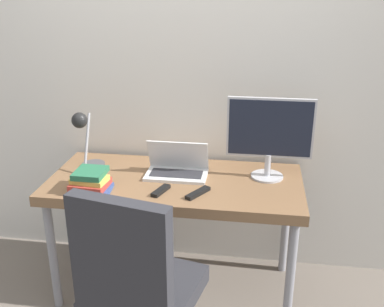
{
  "coord_description": "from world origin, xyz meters",
  "views": [
    {
      "loc": [
        0.45,
        -2.0,
        1.84
      ],
      "look_at": [
        0.1,
        0.3,
        0.93
      ],
      "focal_mm": 42.0,
      "sensor_mm": 36.0,
      "label": 1
    }
  ],
  "objects": [
    {
      "name": "laptop",
      "position": [
        -0.0,
        0.4,
        0.8
      ],
      "size": [
        0.36,
        0.21,
        0.21
      ],
      "color": "silver",
      "rests_on": "desk"
    },
    {
      "name": "desk",
      "position": [
        0.0,
        0.34,
        0.68
      ],
      "size": [
        1.47,
        0.68,
        0.75
      ],
      "color": "brown",
      "rests_on": "ground_plane"
    },
    {
      "name": "monitor",
      "position": [
        0.53,
        0.45,
        1.02
      ],
      "size": [
        0.49,
        0.19,
        0.48
      ],
      "color": "#B7B7BC",
      "rests_on": "desk"
    },
    {
      "name": "book_stack",
      "position": [
        -0.43,
        0.12,
        0.81
      ],
      "size": [
        0.23,
        0.19,
        0.12
      ],
      "color": "#334C8C",
      "rests_on": "desk"
    },
    {
      "name": "wall_back",
      "position": [
        0.0,
        0.74,
        1.3
      ],
      "size": [
        8.0,
        0.05,
        2.6
      ],
      "color": "silver",
      "rests_on": "ground_plane"
    },
    {
      "name": "media_remote",
      "position": [
        0.16,
        0.16,
        0.76
      ],
      "size": [
        0.12,
        0.17,
        0.02
      ],
      "color": "black",
      "rests_on": "desk"
    },
    {
      "name": "office_chair",
      "position": [
        -0.04,
        -0.42,
        0.58
      ],
      "size": [
        0.57,
        0.58,
        1.05
      ],
      "color": "black",
      "rests_on": "ground_plane"
    },
    {
      "name": "desk_lamp",
      "position": [
        -0.54,
        0.36,
        0.99
      ],
      "size": [
        0.14,
        0.27,
        0.39
      ],
      "color": "#4C4C51",
      "rests_on": "desk"
    },
    {
      "name": "tv_remote",
      "position": [
        -0.05,
        0.16,
        0.76
      ],
      "size": [
        0.09,
        0.15,
        0.02
      ],
      "color": "black",
      "rests_on": "desk"
    }
  ]
}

